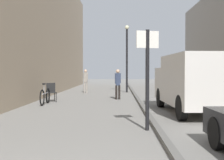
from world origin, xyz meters
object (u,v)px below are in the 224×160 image
Objects in this scene: delivery_van at (194,82)px; bicycle_leaning at (45,96)px; street_sign_post at (147,71)px; pedestrian_main_foreground at (86,79)px; pedestrian_mid_block at (118,82)px; lamp_post at (127,54)px; cafe_chair_near_window at (51,91)px.

delivery_van reaches higher than bicycle_leaning.
pedestrian_main_foreground is at bearing -91.06° from street_sign_post.
pedestrian_mid_block is at bearing -98.90° from street_sign_post.
delivery_van is 6.70m from bicycle_leaning.
lamp_post reaches higher than pedestrian_mid_block.
pedestrian_mid_block is 0.32× the size of delivery_van.
pedestrian_main_foreground is 1.01× the size of pedestrian_mid_block.
lamp_post is 5.06× the size of cafe_chair_near_window.
pedestrian_main_foreground is 6.01m from cafe_chair_near_window.
pedestrian_mid_block is 8.33m from street_sign_post.
lamp_post is at bearing 72.64° from pedestrian_mid_block.
delivery_van is 5.41× the size of cafe_chair_near_window.
pedestrian_main_foreground is 13.22m from street_sign_post.
street_sign_post is (0.80, -8.27, 0.61)m from pedestrian_mid_block.
delivery_van is at bearing 124.71° from cafe_chair_near_window.
delivery_van is (5.07, -9.61, 0.21)m from pedestrian_main_foreground.
pedestrian_mid_block is 4.17m from bicycle_leaning.
cafe_chair_near_window is at bearing -120.93° from lamp_post.
lamp_post is at bearing 62.67° from bicycle_leaning.
pedestrian_main_foreground reaches higher than bicycle_leaning.
delivery_van is at bearing -55.22° from pedestrian_main_foreground.
pedestrian_main_foreground reaches higher than pedestrian_mid_block.
delivery_van is (2.81, -5.02, 0.21)m from pedestrian_mid_block.
delivery_van reaches higher than pedestrian_main_foreground.
bicycle_leaning is at bearing -117.21° from lamp_post.
street_sign_post reaches higher than pedestrian_mid_block.
pedestrian_main_foreground is 0.32× the size of delivery_van.
delivery_van is 10.59m from lamp_post.
street_sign_post is at bearing -69.66° from pedestrian_main_foreground.
lamp_post reaches higher than bicycle_leaning.
bicycle_leaning is 1.15m from cafe_chair_near_window.
pedestrian_mid_block is 1.72× the size of cafe_chair_near_window.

